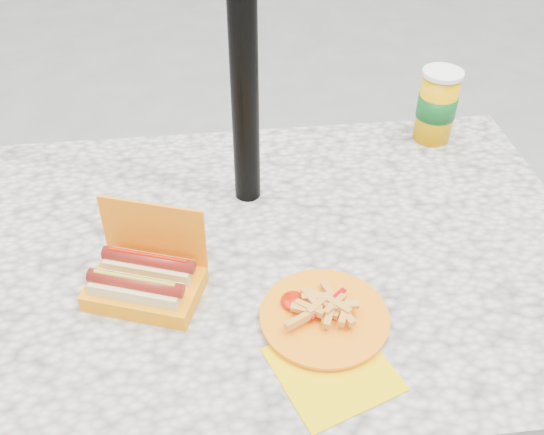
{
  "coord_description": "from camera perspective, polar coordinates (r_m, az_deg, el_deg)",
  "views": [
    {
      "loc": [
        -0.07,
        -0.79,
        1.49
      ],
      "look_at": [
        0.03,
        0.02,
        0.8
      ],
      "focal_mm": 40.0,
      "sensor_mm": 36.0,
      "label": 1
    }
  ],
  "objects": [
    {
      "name": "hotdog_box",
      "position": [
        1.0,
        -11.85,
        -5.73
      ],
      "size": [
        0.21,
        0.17,
        0.15
      ],
      "rotation": [
        0.0,
        0.0,
        -0.35
      ],
      "color": "orange",
      "rests_on": "picnic_table"
    },
    {
      "name": "soda_cup",
      "position": [
        1.38,
        15.26,
        10.13
      ],
      "size": [
        0.09,
        0.09,
        0.16
      ],
      "rotation": [
        0.0,
        0.0,
        0.31
      ],
      "color": "#F2A400",
      "rests_on": "picnic_table"
    },
    {
      "name": "umbrella_pole",
      "position": [
        1.03,
        -2.79,
        17.8
      ],
      "size": [
        0.05,
        0.05,
        2.2
      ],
      "primitive_type": "cylinder",
      "color": "black",
      "rests_on": "ground"
    },
    {
      "name": "picnic_table",
      "position": [
        1.16,
        -1.44,
        -6.86
      ],
      "size": [
        1.2,
        0.8,
        0.75
      ],
      "color": "beige",
      "rests_on": "ground"
    },
    {
      "name": "fries_plate",
      "position": [
        0.96,
        4.94,
        -9.53
      ],
      "size": [
        0.21,
        0.3,
        0.04
      ],
      "rotation": [
        0.0,
        0.0,
        0.25
      ],
      "color": "#F1C500",
      "rests_on": "picnic_table"
    }
  ]
}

